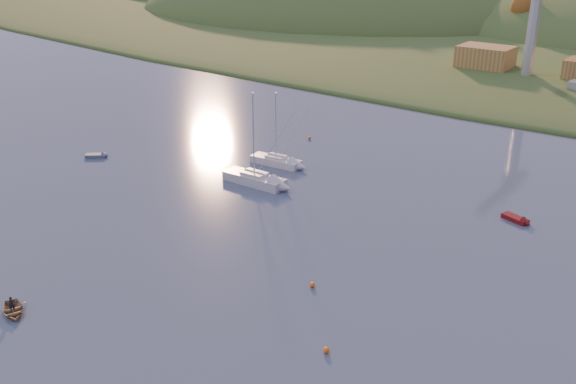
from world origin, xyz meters
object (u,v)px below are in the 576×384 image
Objects in this scene: red_tender at (520,221)px; sailboat_far at (254,178)px; grey_dinghy at (100,156)px; sailboat_near at (276,160)px; canoe at (13,310)px.

sailboat_far is at bearing -145.39° from red_tender.
grey_dinghy is (-55.84, -14.30, 0.00)m from red_tender.
red_tender is 1.13× the size of grey_dinghy.
grey_dinghy reaches higher than red_tender.
sailboat_far is at bearing -27.34° from grey_dinghy.
sailboat_near is 2.96× the size of canoe.
grey_dinghy is (-27.16, 30.24, -0.11)m from canoe.
sailboat_far reaches higher than canoe.
sailboat_near is 25.65m from grey_dinghy.
sailboat_near is 2.72× the size of red_tender.
sailboat_far is at bearing 29.30° from canoe.
canoe is 52.97m from red_tender.
sailboat_far is 32.67m from red_tender.
canoe is at bearing -88.00° from grey_dinghy.
sailboat_near is 0.85× the size of sailboat_far.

